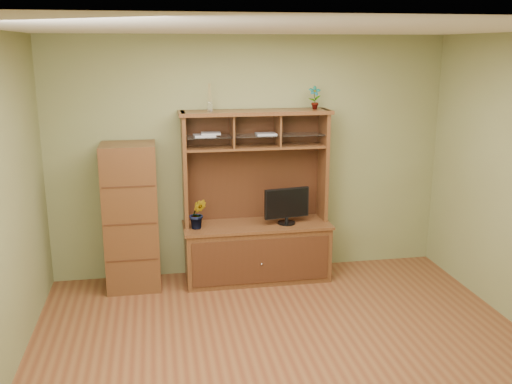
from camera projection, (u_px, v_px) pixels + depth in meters
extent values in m
cube|color=brown|center=(289.00, 356.00, 4.90)|extent=(4.50, 4.00, 0.02)
cube|color=white|center=(294.00, 27.00, 4.23)|extent=(4.50, 4.00, 0.02)
cube|color=olive|center=(250.00, 157.00, 6.48)|extent=(4.50, 0.02, 2.70)
cube|color=olive|center=(393.00, 317.00, 2.65)|extent=(4.50, 0.02, 2.70)
cube|color=#432613|center=(257.00, 252.00, 6.45)|extent=(1.60, 0.55, 0.62)
cube|color=#371E0F|center=(261.00, 261.00, 6.18)|extent=(1.50, 0.01, 0.50)
sphere|color=silver|center=(262.00, 264.00, 6.18)|extent=(0.02, 0.02, 0.02)
cube|color=#432613|center=(257.00, 225.00, 6.37)|extent=(1.64, 0.59, 0.03)
cube|color=#432613|center=(185.00, 170.00, 6.17)|extent=(0.04, 0.35, 1.25)
cube|color=#432613|center=(323.00, 165.00, 6.44)|extent=(0.04, 0.35, 1.25)
cube|color=#371E0F|center=(253.00, 164.00, 6.46)|extent=(1.52, 0.02, 1.25)
cube|color=#432613|center=(255.00, 112.00, 6.16)|extent=(1.66, 0.40, 0.04)
cube|color=#432613|center=(255.00, 147.00, 6.25)|extent=(1.52, 0.32, 0.02)
cube|color=#432613|center=(232.00, 131.00, 6.16)|extent=(0.02, 0.31, 0.35)
cube|color=#432613|center=(278.00, 130.00, 6.25)|extent=(0.02, 0.31, 0.35)
cube|color=silver|center=(255.00, 135.00, 6.21)|extent=(1.50, 0.27, 0.01)
cylinder|color=black|center=(287.00, 223.00, 6.36)|extent=(0.20, 0.20, 0.02)
cylinder|color=black|center=(287.00, 219.00, 6.35)|extent=(0.04, 0.04, 0.06)
cube|color=black|center=(287.00, 203.00, 6.31)|extent=(0.51, 0.12, 0.33)
imported|color=#32551D|center=(198.00, 214.00, 6.16)|extent=(0.20, 0.17, 0.33)
imported|color=#366021|center=(315.00, 98.00, 6.23)|extent=(0.15, 0.11, 0.25)
cylinder|color=silver|center=(210.00, 106.00, 6.05)|extent=(0.06, 0.06, 0.11)
cylinder|color=olive|center=(209.00, 92.00, 6.02)|extent=(0.04, 0.04, 0.19)
cube|color=#ADADB2|center=(204.00, 135.00, 6.12)|extent=(0.24, 0.19, 0.02)
cube|color=#ADADB2|center=(211.00, 133.00, 6.13)|extent=(0.22, 0.17, 0.02)
cube|color=#ADADB2|center=(266.00, 134.00, 6.24)|extent=(0.22, 0.17, 0.02)
cube|color=#432613|center=(131.00, 217.00, 6.12)|extent=(0.57, 0.51, 1.59)
cube|color=#371E0F|center=(133.00, 260.00, 5.97)|extent=(0.53, 0.01, 0.02)
cube|color=#371E0F|center=(130.00, 224.00, 5.87)|extent=(0.53, 0.01, 0.01)
cube|color=#371E0F|center=(128.00, 187.00, 5.77)|extent=(0.53, 0.01, 0.02)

